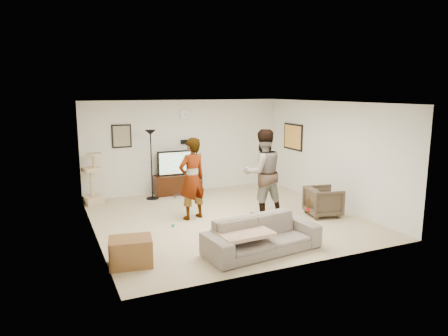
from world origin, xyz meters
name	(u,v)px	position (x,y,z in m)	size (l,w,h in m)	color
floor	(226,218)	(0.00, 0.00, -0.01)	(5.50, 5.50, 0.02)	tan
ceiling	(226,102)	(0.00, 0.00, 2.51)	(5.50, 5.50, 0.02)	white
wall_back	(185,146)	(0.00, 2.75, 1.25)	(5.50, 0.04, 2.50)	white
wall_front	(299,189)	(0.00, -2.75, 1.25)	(5.50, 0.04, 2.50)	white
wall_left	(92,172)	(-2.75, 0.00, 1.25)	(0.04, 5.50, 2.50)	white
wall_right	(330,154)	(2.75, 0.00, 1.25)	(0.04, 5.50, 2.50)	white
wall_clock	(185,115)	(0.00, 2.72, 2.10)	(0.26, 0.26, 0.04)	silver
wall_speaker	(186,142)	(0.00, 2.69, 1.38)	(0.25, 0.10, 0.10)	black
picture_back	(122,136)	(-1.70, 2.73, 1.60)	(0.42, 0.03, 0.52)	gray
picture_right	(293,137)	(2.73, 1.60, 1.50)	(0.03, 0.78, 0.62)	gold
tv_stand	(178,184)	(-0.30, 2.50, 0.26)	(1.26, 0.45, 0.52)	black
console_box	(182,196)	(-0.32, 2.11, 0.04)	(0.40, 0.30, 0.07)	silver
tv	(177,163)	(-0.30, 2.50, 0.85)	(1.10, 0.08, 0.65)	black
tv_screen	(178,163)	(-0.30, 2.46, 0.85)	(1.01, 0.01, 0.57)	#37D7D8
floor_lamp	(151,165)	(-1.07, 2.25, 0.88)	(0.32, 0.32, 1.77)	black
cat_tree	(92,179)	(-2.53, 2.35, 0.64)	(0.41, 0.41, 1.27)	#C9B388
person_left	(192,179)	(-0.68, 0.26, 0.89)	(0.65, 0.43, 1.78)	#9E9E9E
person_right	(263,173)	(0.84, -0.11, 0.96)	(0.94, 0.73, 1.93)	#2F4688
sofa	(262,235)	(-0.22, -2.02, 0.30)	(2.04, 0.80, 0.60)	slate
throw_blanket	(243,233)	(-0.59, -2.02, 0.40)	(0.90, 0.70, 0.06)	#D5AB8C
beer_bottle	(309,206)	(0.72, -2.02, 0.72)	(0.06, 0.06, 0.25)	#402506
armchair	(323,201)	(2.06, -0.72, 0.32)	(0.69, 0.71, 0.65)	#42372A
side_table	(131,252)	(-2.40, -1.66, 0.22)	(0.67, 0.50, 0.45)	brown
toy_ball	(173,226)	(-1.25, -0.14, 0.03)	(0.07, 0.07, 0.07)	#058868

